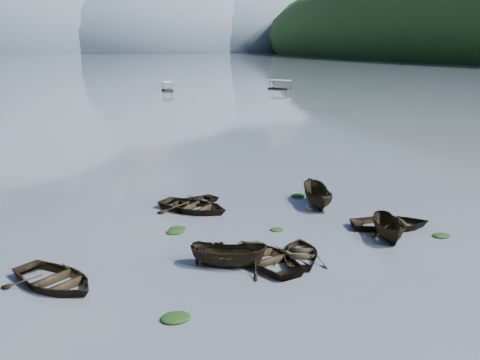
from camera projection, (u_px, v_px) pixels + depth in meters
name	position (u px, v px, depth m)	size (l,w,h in m)	color
ground_plane	(326.00, 277.00, 25.97)	(2400.00, 2400.00, 0.00)	#49515B
haze_mtn_b	(2.00, 52.00, 822.39)	(520.00, 520.00, 340.00)	#475666
haze_mtn_c	(132.00, 51.00, 890.35)	(520.00, 520.00, 260.00)	#475666
haze_mtn_d	(233.00, 51.00, 951.52)	(520.00, 520.00, 220.00)	#475666
rowboat_0	(55.00, 286.00, 25.02)	(3.58, 5.01, 1.04)	black
rowboat_1	(300.00, 257.00, 28.32)	(2.90, 4.06, 0.84)	black
rowboat_2	(229.00, 267.00, 27.16)	(1.49, 3.95, 1.53)	black
rowboat_3	(266.00, 263.00, 27.61)	(3.55, 4.96, 1.03)	black
rowboat_4	(390.00, 228.00, 32.89)	(3.46, 4.85, 1.00)	black
rowboat_5	(388.00, 238.00, 31.13)	(1.45, 3.85, 1.49)	black
rowboat_6	(194.00, 211.00, 36.23)	(3.65, 5.11, 1.06)	black
rowboat_7	(193.00, 204.00, 37.68)	(2.76, 3.86, 0.80)	black
rowboat_8	(316.00, 206.00, 37.38)	(1.64, 4.37, 1.69)	black
weed_clump_0	(176.00, 319.00, 21.94)	(1.26, 1.03, 0.27)	black
weed_clump_1	(283.00, 254.00, 28.76)	(0.94, 0.75, 0.21)	black
weed_clump_2	(254.00, 246.00, 29.98)	(1.11, 0.89, 0.24)	black
weed_clump_3	(277.00, 230.00, 32.49)	(0.84, 0.71, 0.19)	black
weed_clump_4	(441.00, 236.00, 31.42)	(1.11, 0.88, 0.23)	black
weed_clump_5	(175.00, 233.00, 32.04)	(1.10, 0.89, 0.23)	black
weed_clump_6	(178.00, 229.00, 32.62)	(1.05, 0.88, 0.22)	black
weed_clump_7	(299.00, 196.00, 39.67)	(1.17, 0.94, 0.26)	black
pontoon_centre	(168.00, 91.00, 129.25)	(2.33, 5.59, 2.14)	black
pontoon_right	(280.00, 89.00, 134.07)	(2.40, 5.77, 2.21)	black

